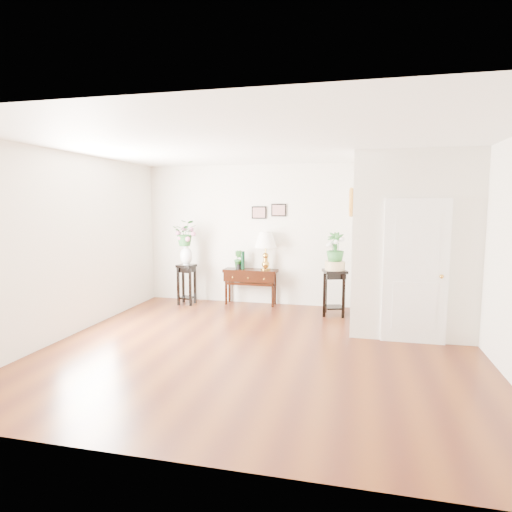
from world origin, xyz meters
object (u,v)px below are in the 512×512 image
(plant_stand_a, at_px, (187,284))
(plant_stand_b, at_px, (334,293))
(console_table, at_px, (251,287))
(table_lamp, at_px, (266,252))

(plant_stand_a, relative_size, plant_stand_b, 0.97)
(console_table, distance_m, plant_stand_b, 1.75)
(console_table, height_order, plant_stand_a, plant_stand_a)
(console_table, bearing_deg, table_lamp, 0.79)
(table_lamp, xyz_separation_m, plant_stand_b, (1.38, -0.47, -0.65))
(console_table, distance_m, table_lamp, 0.77)
(plant_stand_a, height_order, plant_stand_b, plant_stand_b)
(table_lamp, height_order, plant_stand_a, table_lamp)
(console_table, bearing_deg, plant_stand_b, -14.90)
(table_lamp, height_order, plant_stand_b, table_lamp)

